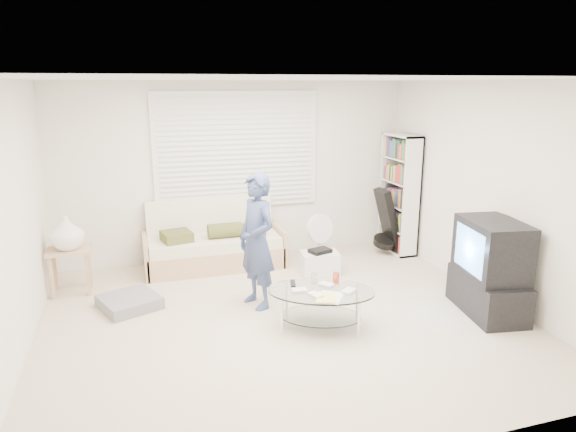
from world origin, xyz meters
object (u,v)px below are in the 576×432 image
object	(u,v)px
bookshelf	(399,194)
tv_unit	(490,269)
futon_sofa	(214,245)
coffee_table	(321,297)

from	to	relation	value
bookshelf	tv_unit	distance (m)	2.28
futon_sofa	coffee_table	xyz separation A→B (m)	(0.75, -2.16, 0.03)
coffee_table	bookshelf	bearing A→B (deg)	45.56
futon_sofa	tv_unit	world-z (taller)	tv_unit
bookshelf	coffee_table	bearing A→B (deg)	-134.44
bookshelf	coffee_table	xyz separation A→B (m)	(-2.00, -2.04, -0.54)
bookshelf	coffee_table	size ratio (longest dim) A/B	1.36
futon_sofa	tv_unit	size ratio (longest dim) A/B	1.79
futon_sofa	bookshelf	size ratio (longest dim) A/B	1.07
tv_unit	futon_sofa	bearing A→B (deg)	137.90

